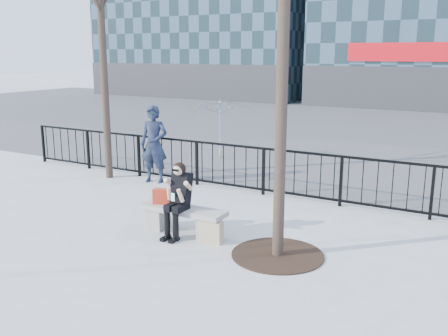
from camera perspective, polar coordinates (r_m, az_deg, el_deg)
The scene contains 10 objects.
ground at distance 9.16m, azimuth -4.68°, elevation -7.44°, with size 120.00×120.00×0.00m, color #A5A59F.
street_surface at distance 22.84m, azimuth 16.85°, elevation 4.51°, with size 60.00×23.00×0.01m, color #474747.
railing at distance 11.50m, azimuth 3.63°, elevation -0.26°, with size 14.00×0.06×1.10m.
tree_grate at distance 8.23m, azimuth 6.15°, elevation -9.84°, with size 1.50×1.50×0.02m, color black.
bench_main at distance 9.06m, azimuth -4.71°, elevation -5.65°, with size 1.65×0.46×0.49m.
seated_woman at distance 8.82m, azimuth -5.34°, elevation -3.67°, with size 0.50×0.64×1.34m.
handbag at distance 9.23m, azimuth -7.06°, elevation -3.22°, with size 0.33×0.16×0.28m, color #B32916.
shopping_bag at distance 8.65m, azimuth -1.46°, elevation -7.29°, with size 0.41×0.15×0.39m, color #C0B788.
standing_man at distance 12.54m, azimuth -8.00°, elevation 2.69°, with size 0.70×0.46×1.93m, color black.
vendor_umbrella at distance 15.24m, azimuth -0.57°, elevation 4.49°, with size 2.00×2.04×1.83m, color gold.
Camera 1 is at (4.83, -7.09, 3.21)m, focal length 40.00 mm.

